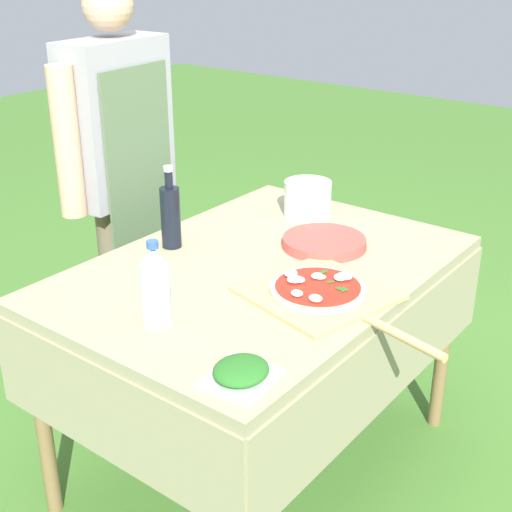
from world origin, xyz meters
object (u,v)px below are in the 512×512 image
(prep_table, at_px, (260,292))
(herb_container, at_px, (241,372))
(plate_stack, at_px, (324,242))
(pizza_on_peel, at_px, (321,292))
(water_bottle, at_px, (155,285))
(person_cook, at_px, (121,161))
(mixing_tub, at_px, (308,199))
(oil_bottle, at_px, (171,215))

(prep_table, distance_m, herb_container, 0.61)
(herb_container, height_order, plate_stack, herb_container)
(pizza_on_peel, relative_size, herb_container, 3.62)
(pizza_on_peel, height_order, water_bottle, water_bottle)
(person_cook, relative_size, pizza_on_peel, 2.40)
(mixing_tub, distance_m, plate_stack, 0.28)
(plate_stack, bearing_deg, prep_table, 163.48)
(pizza_on_peel, bearing_deg, herb_container, -156.85)
(water_bottle, bearing_deg, pizza_on_peel, -34.01)
(person_cook, bearing_deg, herb_container, 54.56)
(water_bottle, relative_size, herb_container, 1.30)
(person_cook, height_order, water_bottle, person_cook)
(pizza_on_peel, bearing_deg, plate_stack, 44.78)
(oil_bottle, height_order, mixing_tub, oil_bottle)
(oil_bottle, relative_size, plate_stack, 0.99)
(herb_container, relative_size, plate_stack, 0.65)
(water_bottle, xyz_separation_m, mixing_tub, (0.87, 0.13, -0.04))
(water_bottle, bearing_deg, person_cook, 52.39)
(prep_table, bearing_deg, mixing_tub, 16.11)
(prep_table, distance_m, mixing_tub, 0.48)
(herb_container, bearing_deg, pizza_on_peel, 9.81)
(water_bottle, height_order, plate_stack, water_bottle)
(pizza_on_peel, distance_m, mixing_tub, 0.63)
(prep_table, xyz_separation_m, plate_stack, (0.24, -0.07, 0.10))
(water_bottle, distance_m, herb_container, 0.35)
(prep_table, bearing_deg, herb_container, -146.73)
(plate_stack, bearing_deg, herb_container, -160.79)
(prep_table, height_order, person_cook, person_cook)
(water_bottle, xyz_separation_m, plate_stack, (0.67, -0.07, -0.09))
(pizza_on_peel, xyz_separation_m, plate_stack, (0.30, 0.18, 0.00))
(mixing_tub, height_order, plate_stack, mixing_tub)
(prep_table, xyz_separation_m, person_cook, (0.14, 0.75, 0.24))
(person_cook, height_order, oil_bottle, person_cook)
(prep_table, height_order, herb_container, herb_container)
(prep_table, height_order, plate_stack, plate_stack)
(pizza_on_peel, relative_size, oil_bottle, 2.38)
(prep_table, xyz_separation_m, oil_bottle, (-0.05, 0.31, 0.19))
(oil_bottle, distance_m, mixing_tub, 0.53)
(oil_bottle, xyz_separation_m, plate_stack, (0.30, -0.38, -0.09))
(pizza_on_peel, height_order, mixing_tub, mixing_tub)
(person_cook, xyz_separation_m, water_bottle, (-0.57, -0.74, -0.05))
(oil_bottle, bearing_deg, herb_container, -124.92)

